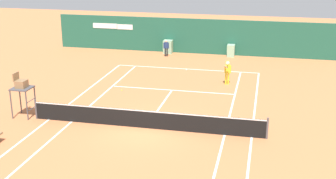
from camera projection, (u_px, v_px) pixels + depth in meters
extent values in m
plane|color=#C67042|center=(145.00, 128.00, 22.54)|extent=(80.00, 80.00, 0.00)
cube|color=white|center=(187.00, 69.00, 33.41)|extent=(10.60, 0.10, 0.01)
cube|color=white|center=(49.00, 120.00, 23.64)|extent=(0.10, 23.40, 0.01)
cube|color=white|center=(72.00, 122.00, 23.37)|extent=(0.10, 23.40, 0.01)
cube|color=white|center=(225.00, 135.00, 21.71)|extent=(0.10, 23.40, 0.01)
cube|color=white|center=(252.00, 137.00, 21.44)|extent=(0.10, 23.40, 0.01)
cube|color=white|center=(172.00, 90.00, 28.49)|extent=(8.00, 0.10, 0.01)
cube|color=white|center=(160.00, 107.00, 25.51)|extent=(0.10, 6.40, 0.01)
cube|color=white|center=(186.00, 69.00, 33.27)|extent=(0.10, 0.24, 0.01)
cylinder|color=#4C4C51|center=(36.00, 109.00, 23.63)|extent=(0.10, 0.10, 1.07)
cylinder|color=#4C4C51|center=(267.00, 128.00, 21.13)|extent=(0.10, 0.10, 1.07)
cube|color=black|center=(145.00, 119.00, 22.40)|extent=(12.00, 0.03, 0.95)
cube|color=white|center=(145.00, 111.00, 22.26)|extent=(12.00, 0.04, 0.06)
cube|color=#1E5642|center=(198.00, 36.00, 37.88)|extent=(25.00, 0.24, 2.96)
cube|color=white|center=(125.00, 27.00, 38.93)|extent=(1.44, 0.02, 0.44)
cube|color=white|center=(105.00, 26.00, 39.29)|extent=(2.26, 0.02, 0.44)
cube|color=#8CB793|center=(168.00, 47.00, 38.17)|extent=(0.75, 0.70, 1.13)
cube|color=#8CB793|center=(231.00, 51.00, 37.08)|extent=(0.61, 0.70, 1.00)
cylinder|color=#47474C|center=(35.00, 100.00, 24.18)|extent=(0.07, 0.07, 1.57)
cylinder|color=#47474C|center=(27.00, 106.00, 23.35)|extent=(0.07, 0.07, 1.57)
cylinder|color=#47474C|center=(20.00, 99.00, 24.37)|extent=(0.07, 0.07, 1.57)
cylinder|color=#47474C|center=(11.00, 105.00, 23.54)|extent=(0.07, 0.07, 1.57)
cylinder|color=#47474C|center=(32.00, 109.00, 23.86)|extent=(0.04, 0.81, 0.04)
cylinder|color=#47474C|center=(31.00, 100.00, 23.72)|extent=(0.04, 0.81, 0.04)
cube|color=#47474C|center=(22.00, 88.00, 23.61)|extent=(1.00, 1.00, 0.06)
cube|color=olive|center=(22.00, 84.00, 23.54)|extent=(0.52, 0.56, 0.40)
cube|color=olive|center=(16.00, 77.00, 23.49)|extent=(0.06, 0.56, 0.45)
cylinder|color=yellow|center=(228.00, 79.00, 29.62)|extent=(0.13, 0.13, 0.78)
cylinder|color=yellow|center=(226.00, 79.00, 29.58)|extent=(0.13, 0.13, 0.78)
cube|color=yellow|center=(227.00, 69.00, 29.40)|extent=(0.40, 0.33, 0.55)
sphere|color=tan|center=(228.00, 63.00, 29.28)|extent=(0.21, 0.21, 0.21)
cylinder|color=white|center=(228.00, 62.00, 29.25)|extent=(0.20, 0.20, 0.06)
cylinder|color=yellow|center=(231.00, 69.00, 29.46)|extent=(0.08, 0.08, 0.53)
cylinder|color=tan|center=(226.00, 67.00, 29.03)|extent=(0.31, 0.51, 0.08)
cylinder|color=black|center=(227.00, 66.00, 28.76)|extent=(0.03, 0.03, 0.22)
torus|color=yellow|center=(228.00, 62.00, 28.68)|extent=(0.28, 0.16, 0.30)
cylinder|color=silver|center=(228.00, 62.00, 28.68)|extent=(0.23, 0.12, 0.26)
cylinder|color=black|center=(167.00, 52.00, 37.16)|extent=(0.11, 0.11, 0.70)
cylinder|color=black|center=(165.00, 52.00, 37.17)|extent=(0.11, 0.11, 0.70)
cube|color=navy|center=(166.00, 45.00, 36.98)|extent=(0.34, 0.22, 0.49)
sphere|color=beige|center=(166.00, 41.00, 36.88)|extent=(0.19, 0.19, 0.19)
cylinder|color=navy|center=(169.00, 46.00, 36.98)|extent=(0.07, 0.07, 0.47)
cylinder|color=navy|center=(164.00, 46.00, 37.01)|extent=(0.07, 0.07, 0.47)
sphere|color=#CCE033|center=(122.00, 90.00, 28.36)|extent=(0.07, 0.07, 0.07)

